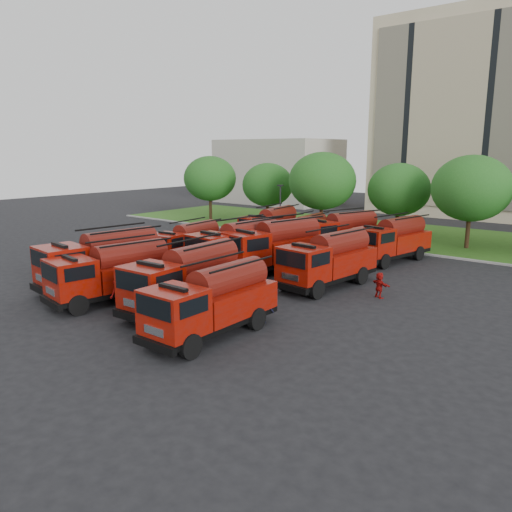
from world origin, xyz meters
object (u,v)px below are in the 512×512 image
(fire_truck_2, at_px, (187,279))
(firefighter_4, at_px, (164,289))
(firefighter_5, at_px, (379,298))
(fire_truck_6, at_px, (275,246))
(fire_truck_7, at_px, (329,260))
(fire_truck_8, at_px, (272,226))
(firefighter_1, at_px, (118,312))
(fire_truck_10, at_px, (341,233))
(fire_truck_0, at_px, (103,260))
(fire_truck_11, at_px, (392,240))
(firefighter_0, at_px, (174,333))
(firefighter_3, at_px, (263,323))
(fire_truck_9, at_px, (305,232))
(fire_truck_3, at_px, (213,301))
(fire_truck_1, at_px, (113,273))
(firefighter_2, at_px, (168,336))
(fire_truck_4, at_px, (188,243))
(fire_truck_5, at_px, (239,247))

(fire_truck_2, xyz_separation_m, firefighter_4, (-4.22, 2.01, -1.73))
(firefighter_5, bearing_deg, fire_truck_6, 17.13)
(fire_truck_7, height_order, fire_truck_8, fire_truck_7)
(firefighter_1, bearing_deg, firefighter_5, 65.05)
(firefighter_5, bearing_deg, fire_truck_10, -24.96)
(fire_truck_0, distance_m, fire_truck_11, 21.21)
(firefighter_1, bearing_deg, firefighter_0, 13.21)
(fire_truck_0, xyz_separation_m, fire_truck_11, (10.53, 18.41, -0.11))
(fire_truck_7, bearing_deg, firefighter_3, -76.89)
(fire_truck_0, bearing_deg, firefighter_1, -20.01)
(fire_truck_10, bearing_deg, fire_truck_9, -160.67)
(fire_truck_11, bearing_deg, fire_truck_2, -90.18)
(fire_truck_3, xyz_separation_m, firefighter_4, (-7.81, 3.82, -1.62))
(fire_truck_7, height_order, fire_truck_10, fire_truck_10)
(fire_truck_0, distance_m, fire_truck_9, 18.56)
(firefighter_1, distance_m, firefighter_5, 14.65)
(fire_truck_0, distance_m, fire_truck_1, 2.88)
(firefighter_2, relative_size, firefighter_3, 1.07)
(fire_truck_2, relative_size, firefighter_4, 4.00)
(fire_truck_0, height_order, firefighter_5, fire_truck_0)
(fire_truck_2, distance_m, firefighter_0, 3.82)
(firefighter_1, bearing_deg, fire_truck_10, 101.61)
(fire_truck_3, distance_m, fire_truck_4, 15.40)
(fire_truck_5, relative_size, fire_truck_10, 1.01)
(fire_truck_9, height_order, firefighter_1, fire_truck_9)
(fire_truck_6, height_order, firefighter_4, fire_truck_6)
(fire_truck_9, relative_size, fire_truck_10, 0.82)
(fire_truck_1, relative_size, firefighter_1, 4.36)
(fire_truck_11, bearing_deg, fire_truck_9, -169.22)
(fire_truck_7, relative_size, firefighter_4, 3.97)
(firefighter_0, height_order, firefighter_2, firefighter_2)
(fire_truck_5, height_order, fire_truck_6, fire_truck_6)
(fire_truck_4, height_order, fire_truck_7, fire_truck_7)
(fire_truck_4, bearing_deg, fire_truck_0, -86.76)
(fire_truck_9, relative_size, firefighter_1, 3.79)
(fire_truck_6, height_order, firefighter_5, fire_truck_6)
(fire_truck_6, bearing_deg, fire_truck_1, -93.03)
(firefighter_0, xyz_separation_m, firefighter_3, (2.35, 3.69, 0.00))
(fire_truck_11, relative_size, firefighter_0, 5.20)
(fire_truck_7, relative_size, fire_truck_10, 0.97)
(fire_truck_3, distance_m, fire_truck_6, 12.66)
(fire_truck_0, relative_size, fire_truck_11, 1.06)
(fire_truck_1, relative_size, fire_truck_11, 0.98)
(fire_truck_11, xyz_separation_m, firefighter_1, (-6.10, -20.66, -1.67))
(fire_truck_3, xyz_separation_m, firefighter_3, (0.75, 2.75, -1.62))
(fire_truck_3, distance_m, firefighter_0, 2.47)
(fire_truck_3, distance_m, firefighter_2, 2.62)
(fire_truck_0, height_order, firefighter_0, fire_truck_0)
(fire_truck_3, xyz_separation_m, firefighter_2, (-1.53, -1.38, -1.62))
(fire_truck_9, height_order, firefighter_4, fire_truck_9)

